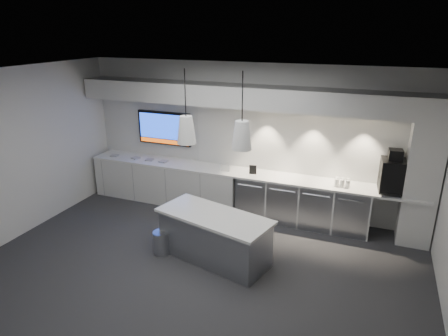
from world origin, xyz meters
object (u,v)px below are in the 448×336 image
at_px(island, 214,237).
at_px(coffee_machine, 393,174).
at_px(wall_tv, 164,128).
at_px(bin, 162,243).

xyz_separation_m(island, coffee_machine, (2.60, 1.82, 0.81)).
distance_m(wall_tv, island, 3.12).
distance_m(island, bin, 0.93).
xyz_separation_m(island, bin, (-0.89, -0.18, -0.20)).
bearing_deg(island, wall_tv, 148.83).
distance_m(bin, coffee_machine, 4.15).
height_order(wall_tv, bin, wall_tv).
relative_size(bin, coffee_machine, 0.53).
bearing_deg(coffee_machine, island, -150.45).
bearing_deg(bin, island, 11.19).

